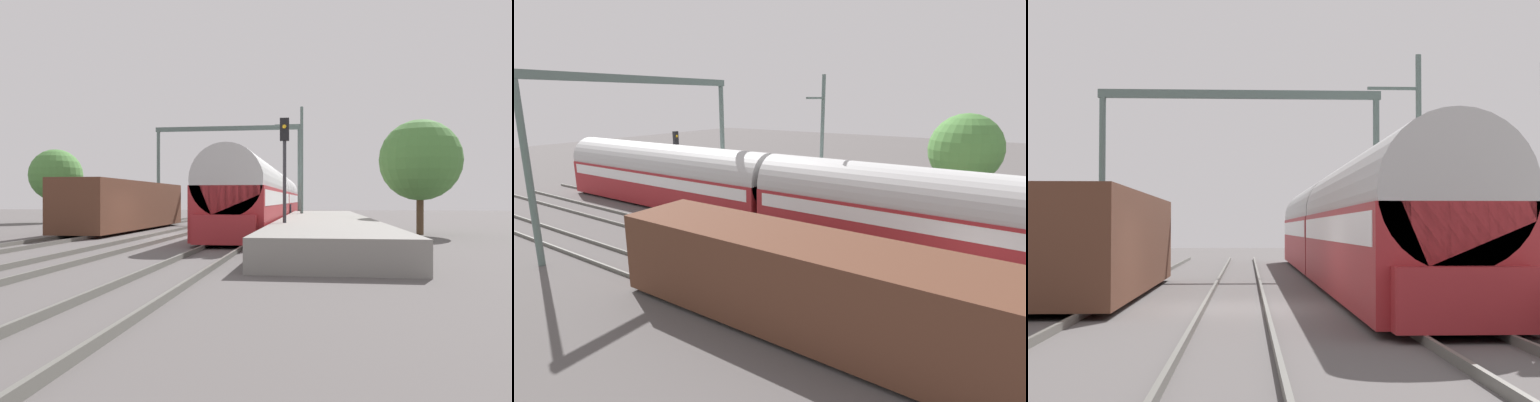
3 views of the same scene
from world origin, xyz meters
The scene contains 14 objects.
ground centered at (0.00, 0.00, 0.00)m, with size 120.00×120.00×0.00m, color #555150.
track_far_west centered at (-3.89, 0.00, 0.08)m, with size 1.51×60.00×0.16m.
track_west centered at (0.00, 0.00, 0.08)m, with size 1.52×60.00×0.16m.
track_east centered at (3.89, 0.00, 0.08)m, with size 1.51×60.00×0.16m.
platform centered at (7.71, 2.00, 0.45)m, with size 4.40×28.00×0.90m.
passenger_train centered at (3.89, 10.33, 1.97)m, with size 2.93×32.85×3.82m.
freight_car centered at (-3.89, 3.80, 1.47)m, with size 2.80×13.00×2.70m.
person_crossing centered at (5.25, 11.18, 1.03)m, with size 0.42×0.27×1.73m.
railway_signal_near centered at (6.01, -4.45, 3.23)m, with size 0.36×0.30×5.04m.
railway_signal_far centered at (5.81, 19.44, 2.97)m, with size 0.36×0.30×4.60m.
catenary_gantry centered at (0.00, 15.34, 5.61)m, with size 12.18×0.28×7.86m.
catenary_pole_east_mid centered at (6.24, 8.56, 4.15)m, with size 1.90×0.20×8.00m.
tree_west_background centered at (-13.27, 12.28, 3.76)m, with size 4.09×4.09×5.82m.
tree_east_background centered at (12.59, 2.29, 3.85)m, with size 4.19×4.19×5.96m.
Camera 1 is at (7.26, -23.30, 1.81)m, focal length 33.50 mm.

